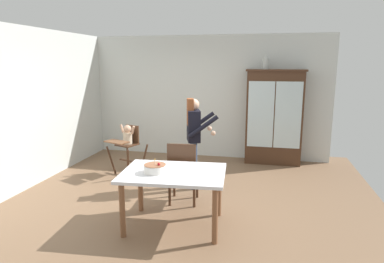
% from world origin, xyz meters
% --- Properties ---
extents(ground_plane, '(6.24, 6.24, 0.00)m').
position_xyz_m(ground_plane, '(0.00, 0.00, 0.00)').
color(ground_plane, brown).
extents(wall_back, '(5.32, 0.06, 2.70)m').
position_xyz_m(wall_back, '(0.00, 2.63, 1.35)').
color(wall_back, silver).
rests_on(wall_back, ground_plane).
extents(wall_left, '(0.06, 5.32, 2.70)m').
position_xyz_m(wall_left, '(-2.63, 0.00, 1.35)').
color(wall_left, silver).
rests_on(wall_left, ground_plane).
extents(china_cabinet, '(1.20, 0.48, 1.97)m').
position_xyz_m(china_cabinet, '(1.46, 2.37, 0.99)').
color(china_cabinet, '#422819').
rests_on(china_cabinet, ground_plane).
extents(ceramic_vase, '(0.13, 0.13, 0.27)m').
position_xyz_m(ceramic_vase, '(1.24, 2.37, 2.09)').
color(ceramic_vase, '#B2B7B2').
rests_on(ceramic_vase, china_cabinet).
extents(high_chair_with_toddler, '(0.74, 0.81, 0.95)m').
position_xyz_m(high_chair_with_toddler, '(-1.26, 1.03, 0.65)').
color(high_chair_with_toddler, '#422819').
rests_on(high_chair_with_toddler, ground_plane).
extents(adult_person, '(0.61, 0.60, 1.53)m').
position_xyz_m(adult_person, '(0.14, 0.57, 0.97)').
color(adult_person, '#33425B').
rests_on(adult_person, ground_plane).
extents(dining_table, '(1.38, 1.04, 0.74)m').
position_xyz_m(dining_table, '(0.18, -0.84, 0.64)').
color(dining_table, silver).
rests_on(dining_table, ground_plane).
extents(birthday_cake, '(0.28, 0.28, 0.19)m').
position_xyz_m(birthday_cake, '(-0.04, -0.93, 0.79)').
color(birthday_cake, white).
rests_on(birthday_cake, dining_table).
extents(dining_chair_far_side, '(0.48, 0.48, 0.96)m').
position_xyz_m(dining_chair_far_side, '(0.12, -0.16, 0.56)').
color(dining_chair_far_side, '#422819').
rests_on(dining_chair_far_side, ground_plane).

